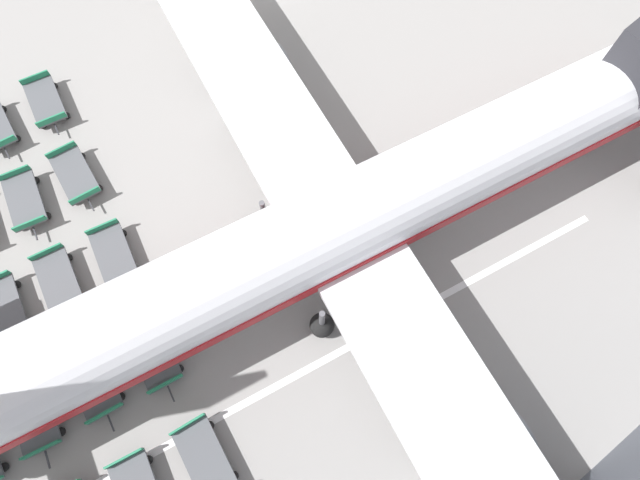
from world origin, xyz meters
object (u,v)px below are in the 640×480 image
(airplane, at_px, (360,215))
(baggage_dolly_row_mid_b_col_c, at_px, (59,282))
(baggage_dolly_row_mid_a_col_c, at_px, (5,310))
(baggage_dolly_row_far_col_d, at_px, (154,353))
(baggage_dolly_row_mid_a_col_d, at_px, (35,414))
(baggage_dolly_row_mid_b_col_b, at_px, (25,200))
(baggage_dolly_row_far_col_a, at_px, (46,102))
(baggage_dolly_row_far_col_e, at_px, (206,460))
(baggage_dolly_row_mid_b_col_d, at_px, (94,381))
(baggage_dolly_row_far_col_c, at_px, (114,256))
(baggage_dolly_row_far_col_b, at_px, (75,175))

(airplane, bearing_deg, baggage_dolly_row_mid_b_col_c, -117.20)
(baggage_dolly_row_mid_a_col_c, height_order, baggage_dolly_row_far_col_d, same)
(baggage_dolly_row_mid_a_col_c, height_order, baggage_dolly_row_mid_a_col_d, same)
(baggage_dolly_row_mid_b_col_c, bearing_deg, baggage_dolly_row_mid_b_col_b, 175.39)
(baggage_dolly_row_mid_a_col_d, relative_size, baggage_dolly_row_far_col_a, 1.00)
(baggage_dolly_row_mid_b_col_c, xyz_separation_m, baggage_dolly_row_far_col_e, (9.84, 1.56, 0.00))
(baggage_dolly_row_mid_b_col_d, height_order, baggage_dolly_row_far_col_e, same)
(baggage_dolly_row_mid_b_col_d, relative_size, baggage_dolly_row_far_col_c, 1.00)
(baggage_dolly_row_mid_b_col_b, bearing_deg, baggage_dolly_row_far_col_e, 4.70)
(baggage_dolly_row_mid_b_col_d, distance_m, baggage_dolly_row_far_col_b, 9.80)
(baggage_dolly_row_mid_b_col_b, xyz_separation_m, baggage_dolly_row_far_col_b, (0.14, 2.49, 0.00))
(baggage_dolly_row_mid_b_col_b, bearing_deg, baggage_dolly_row_mid_b_col_d, -6.08)
(baggage_dolly_row_mid_b_col_d, bearing_deg, baggage_dolly_row_mid_a_col_c, -159.85)
(baggage_dolly_row_far_col_a, relative_size, baggage_dolly_row_far_col_e, 1.00)
(baggage_dolly_row_far_col_d, bearing_deg, baggage_dolly_row_mid_a_col_d, -97.08)
(baggage_dolly_row_mid_b_col_c, relative_size, baggage_dolly_row_mid_b_col_d, 1.00)
(baggage_dolly_row_mid_a_col_d, bearing_deg, baggage_dolly_row_far_col_d, 82.92)
(baggage_dolly_row_mid_b_col_d, distance_m, baggage_dolly_row_far_col_a, 14.55)
(baggage_dolly_row_mid_b_col_c, height_order, baggage_dolly_row_far_col_a, same)
(baggage_dolly_row_mid_a_col_c, xyz_separation_m, baggage_dolly_row_mid_b_col_b, (-4.44, 2.77, 0.00))
(airplane, relative_size, baggage_dolly_row_mid_b_col_c, 11.03)
(baggage_dolly_row_far_col_a, height_order, baggage_dolly_row_far_col_e, same)
(baggage_dolly_row_mid_a_col_d, bearing_deg, baggage_dolly_row_far_col_e, 40.82)
(baggage_dolly_row_mid_b_col_b, bearing_deg, baggage_dolly_row_mid_b_col_c, -4.61)
(airplane, height_order, baggage_dolly_row_mid_b_col_b, airplane)
(baggage_dolly_row_mid_a_col_c, distance_m, baggage_dolly_row_far_col_d, 6.78)
(baggage_dolly_row_far_col_a, bearing_deg, baggage_dolly_row_far_col_d, -6.30)
(baggage_dolly_row_mid_a_col_c, xyz_separation_m, baggage_dolly_row_mid_b_col_d, (4.85, 1.78, 0.00))
(airplane, bearing_deg, baggage_dolly_row_far_col_b, -139.95)
(airplane, relative_size, baggage_dolly_row_far_col_d, 11.03)
(baggage_dolly_row_mid_a_col_c, xyz_separation_m, baggage_dolly_row_far_col_a, (-9.11, 5.87, 0.00))
(baggage_dolly_row_mid_b_col_b, bearing_deg, baggage_dolly_row_mid_a_col_d, -20.72)
(baggage_dolly_row_far_col_a, height_order, baggage_dolly_row_far_col_d, same)
(baggage_dolly_row_mid_b_col_b, bearing_deg, baggage_dolly_row_mid_a_col_c, -31.96)
(baggage_dolly_row_mid_a_col_c, bearing_deg, baggage_dolly_row_mid_b_col_d, 20.15)
(baggage_dolly_row_mid_b_col_b, relative_size, baggage_dolly_row_far_col_a, 1.00)
(baggage_dolly_row_far_col_e, bearing_deg, baggage_dolly_row_far_col_c, 174.36)
(baggage_dolly_row_mid_a_col_d, height_order, baggage_dolly_row_far_col_d, same)
(baggage_dolly_row_far_col_d, bearing_deg, baggage_dolly_row_mid_b_col_c, -159.74)
(baggage_dolly_row_far_col_d, xyz_separation_m, baggage_dolly_row_far_col_e, (4.74, -0.32, 0.00))
(baggage_dolly_row_mid_b_col_b, bearing_deg, airplane, 46.79)
(baggage_dolly_row_mid_b_col_c, distance_m, baggage_dolly_row_far_col_e, 9.96)
(airplane, xyz_separation_m, baggage_dolly_row_mid_b_col_b, (-10.59, -11.27, -2.75))
(baggage_dolly_row_mid_a_col_d, xyz_separation_m, baggage_dolly_row_far_col_a, (-13.76, 6.54, 0.00))
(baggage_dolly_row_mid_a_col_d, xyz_separation_m, baggage_dolly_row_far_col_e, (5.36, 4.63, 0.00))
(airplane, distance_m, baggage_dolly_row_far_col_b, 13.93)
(airplane, xyz_separation_m, baggage_dolly_row_far_col_b, (-10.45, -8.79, -2.75))
(baggage_dolly_row_far_col_b, bearing_deg, baggage_dolly_row_far_col_d, -5.83)
(baggage_dolly_row_mid_b_col_d, bearing_deg, baggage_dolly_row_mid_b_col_c, 172.49)
(baggage_dolly_row_mid_b_col_d, distance_m, baggage_dolly_row_far_col_d, 2.53)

